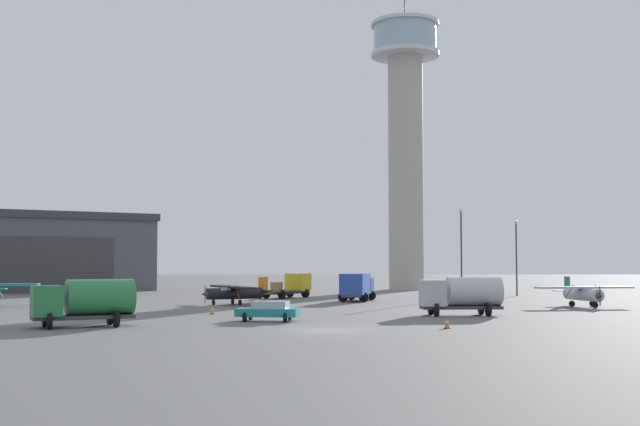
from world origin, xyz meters
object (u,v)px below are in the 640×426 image
(truck_fuel_tanker_green, at_px, (85,300))
(light_post_west, at_px, (516,251))
(truck_flatbed_yellow, at_px, (291,286))
(traffic_cone_near_left, at_px, (447,323))
(airplane_black, at_px, (235,292))
(truck_box_blue, at_px, (357,286))
(traffic_cone_near_right, at_px, (213,310))
(car_teal, at_px, (269,310))
(truck_fuel_tanker_silver, at_px, (462,294))
(control_tower, at_px, (406,128))
(light_post_east, at_px, (461,245))
(airplane_silver, at_px, (582,293))

(truck_fuel_tanker_green, xyz_separation_m, light_post_west, (38.43, 44.41, 3.67))
(truck_flatbed_yellow, relative_size, traffic_cone_near_left, 9.83)
(airplane_black, distance_m, truck_fuel_tanker_green, 26.29)
(truck_box_blue, distance_m, traffic_cone_near_right, 23.62)
(airplane_black, distance_m, car_teal, 21.08)
(truck_flatbed_yellow, relative_size, truck_fuel_tanker_green, 1.00)
(truck_fuel_tanker_silver, height_order, car_teal, truck_fuel_tanker_silver)
(traffic_cone_near_left, bearing_deg, airplane_black, 120.17)
(airplane_black, height_order, car_teal, airplane_black)
(control_tower, height_order, truck_fuel_tanker_green, control_tower)
(truck_flatbed_yellow, distance_m, light_post_east, 20.04)
(truck_fuel_tanker_silver, bearing_deg, traffic_cone_near_left, 71.59)
(truck_box_blue, height_order, truck_fuel_tanker_green, truck_fuel_tanker_green)
(traffic_cone_near_right, bearing_deg, truck_fuel_tanker_silver, -5.18)
(truck_fuel_tanker_silver, xyz_separation_m, car_teal, (-14.29, -5.47, -0.89))
(truck_flatbed_yellow, relative_size, light_post_east, 0.64)
(airplane_silver, distance_m, traffic_cone_near_left, 28.26)
(light_post_east, bearing_deg, truck_box_blue, -143.82)
(truck_box_blue, distance_m, traffic_cone_near_left, 33.58)
(control_tower, relative_size, truck_box_blue, 6.02)
(truck_flatbed_yellow, height_order, traffic_cone_near_right, truck_flatbed_yellow)
(car_teal, bearing_deg, traffic_cone_near_right, -47.09)
(traffic_cone_near_left, bearing_deg, traffic_cone_near_right, 140.36)
(truck_fuel_tanker_green, xyz_separation_m, car_teal, (11.20, 4.72, -0.92))
(airplane_silver, height_order, light_post_west, light_post_west)
(airplane_black, relative_size, light_post_east, 0.82)
(truck_box_blue, xyz_separation_m, traffic_cone_near_left, (3.67, -33.35, -1.26))
(traffic_cone_near_left, distance_m, traffic_cone_near_right, 20.72)
(truck_flatbed_yellow, xyz_separation_m, truck_fuel_tanker_green, (-11.84, -39.72, 0.35))
(truck_fuel_tanker_silver, height_order, light_post_east, light_post_east)
(truck_flatbed_yellow, xyz_separation_m, truck_box_blue, (6.92, -7.67, 0.28))
(truck_flatbed_yellow, height_order, light_post_east, light_post_east)
(light_post_west, height_order, light_post_east, light_post_east)
(truck_fuel_tanker_silver, bearing_deg, truck_fuel_tanker_green, 18.27)
(truck_flatbed_yellow, xyz_separation_m, light_post_east, (19.44, 1.48, 4.62))
(truck_flatbed_yellow, distance_m, traffic_cone_near_right, 28.34)
(truck_box_blue, relative_size, traffic_cone_near_left, 10.82)
(control_tower, bearing_deg, truck_box_blue, -105.21)
(light_post_east, bearing_deg, airplane_black, -146.94)
(truck_box_blue, distance_m, light_post_east, 16.10)
(traffic_cone_near_right, bearing_deg, truck_fuel_tanker_green, -118.52)
(truck_fuel_tanker_silver, distance_m, truck_fuel_tanker_green, 27.45)
(truck_flatbed_yellow, height_order, truck_fuel_tanker_silver, truck_fuel_tanker_silver)
(truck_fuel_tanker_green, relative_size, traffic_cone_near_left, 9.84)
(car_teal, bearing_deg, light_post_west, -114.84)
(traffic_cone_near_left, bearing_deg, light_post_east, 78.24)
(truck_box_blue, bearing_deg, traffic_cone_near_right, 162.59)
(light_post_east, relative_size, traffic_cone_near_left, 15.29)
(truck_fuel_tanker_green, height_order, light_post_west, light_post_west)
(light_post_west, distance_m, traffic_cone_near_left, 48.69)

